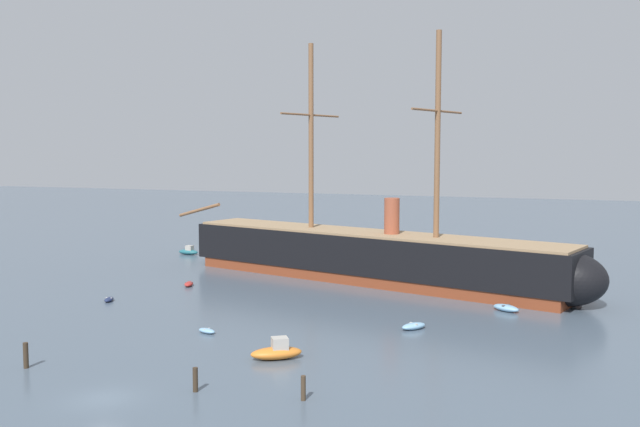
{
  "coord_description": "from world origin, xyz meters",
  "views": [
    {
      "loc": [
        28.91,
        -37.71,
        16.32
      ],
      "look_at": [
        2.38,
        34.12,
        9.24
      ],
      "focal_mm": 40.37,
      "sensor_mm": 36.0,
      "label": 1
    }
  ],
  "objects_px": {
    "dinghy_alongside_stern": "(506,308)",
    "mooring_piling_left_pair": "(195,380)",
    "motorboat_foreground_right": "(277,351)",
    "motorboat_far_left": "(188,251)",
    "tall_ship": "(370,256)",
    "dinghy_near_centre": "(207,331)",
    "dinghy_mid_right": "(414,326)",
    "dinghy_alongside_bow": "(189,284)",
    "mooring_piling_right_pair": "(26,355)",
    "dinghy_far_right": "(590,287)",
    "mooring_piling_nearest": "(303,388)",
    "dinghy_mid_left": "(109,299)",
    "dinghy_distant_centre": "(399,255)"
  },
  "relations": [
    {
      "from": "dinghy_near_centre",
      "to": "dinghy_alongside_bow",
      "type": "relative_size",
      "value": 0.84
    },
    {
      "from": "dinghy_distant_centre",
      "to": "mooring_piling_left_pair",
      "type": "bearing_deg",
      "value": -88.4
    },
    {
      "from": "dinghy_mid_right",
      "to": "motorboat_far_left",
      "type": "distance_m",
      "value": 53.44
    },
    {
      "from": "dinghy_near_centre",
      "to": "mooring_piling_left_pair",
      "type": "distance_m",
      "value": 15.27
    },
    {
      "from": "dinghy_alongside_stern",
      "to": "mooring_piling_right_pair",
      "type": "bearing_deg",
      "value": -135.11
    },
    {
      "from": "dinghy_near_centre",
      "to": "mooring_piling_nearest",
      "type": "relative_size",
      "value": 1.22
    },
    {
      "from": "motorboat_far_left",
      "to": "dinghy_distant_centre",
      "type": "bearing_deg",
      "value": 16.2
    },
    {
      "from": "dinghy_near_centre",
      "to": "dinghy_alongside_stern",
      "type": "distance_m",
      "value": 29.76
    },
    {
      "from": "tall_ship",
      "to": "mooring_piling_nearest",
      "type": "height_order",
      "value": "tall_ship"
    },
    {
      "from": "dinghy_mid_right",
      "to": "dinghy_distant_centre",
      "type": "height_order",
      "value": "dinghy_distant_centre"
    },
    {
      "from": "mooring_piling_left_pair",
      "to": "mooring_piling_right_pair",
      "type": "xyz_separation_m",
      "value": [
        -14.4,
        0.18,
        0.14
      ]
    },
    {
      "from": "dinghy_alongside_stern",
      "to": "mooring_piling_left_pair",
      "type": "height_order",
      "value": "mooring_piling_left_pair"
    },
    {
      "from": "dinghy_alongside_bow",
      "to": "tall_ship",
      "type": "bearing_deg",
      "value": 28.49
    },
    {
      "from": "tall_ship",
      "to": "mooring_piling_nearest",
      "type": "distance_m",
      "value": 42.13
    },
    {
      "from": "dinghy_far_right",
      "to": "tall_ship",
      "type": "bearing_deg",
      "value": -170.37
    },
    {
      "from": "dinghy_mid_left",
      "to": "dinghy_distant_centre",
      "type": "xyz_separation_m",
      "value": [
        21.22,
        41.13,
        0.1
      ]
    },
    {
      "from": "dinghy_near_centre",
      "to": "dinghy_mid_right",
      "type": "relative_size",
      "value": 0.74
    },
    {
      "from": "motorboat_foreground_right",
      "to": "motorboat_far_left",
      "type": "xyz_separation_m",
      "value": [
        -34.51,
        45.11,
        -0.1
      ]
    },
    {
      "from": "dinghy_distant_centre",
      "to": "mooring_piling_nearest",
      "type": "height_order",
      "value": "mooring_piling_nearest"
    },
    {
      "from": "dinghy_mid_left",
      "to": "motorboat_foreground_right",
      "type": "bearing_deg",
      "value": -27.18
    },
    {
      "from": "dinghy_near_centre",
      "to": "dinghy_far_right",
      "type": "height_order",
      "value": "dinghy_far_right"
    },
    {
      "from": "tall_ship",
      "to": "mooring_piling_left_pair",
      "type": "bearing_deg",
      "value": -89.62
    },
    {
      "from": "dinghy_mid_right",
      "to": "mooring_piling_nearest",
      "type": "bearing_deg",
      "value": -97.3
    },
    {
      "from": "mooring_piling_nearest",
      "to": "dinghy_mid_left",
      "type": "bearing_deg",
      "value": 145.78
    },
    {
      "from": "dinghy_mid_left",
      "to": "motorboat_far_left",
      "type": "xyz_separation_m",
      "value": [
        -9.42,
        32.23,
        0.27
      ]
    },
    {
      "from": "dinghy_alongside_bow",
      "to": "dinghy_alongside_stern",
      "type": "xyz_separation_m",
      "value": [
        36.44,
        -0.44,
        0.08
      ]
    },
    {
      "from": "dinghy_mid_right",
      "to": "dinghy_mid_left",
      "type": "bearing_deg",
      "value": 179.46
    },
    {
      "from": "dinghy_distant_centre",
      "to": "mooring_piling_nearest",
      "type": "xyz_separation_m",
      "value": [
        9.14,
        -61.78,
        0.5
      ]
    },
    {
      "from": "dinghy_mid_right",
      "to": "dinghy_far_right",
      "type": "bearing_deg",
      "value": 59.36
    },
    {
      "from": "dinghy_mid_right",
      "to": "dinghy_near_centre",
      "type": "bearing_deg",
      "value": -155.59
    },
    {
      "from": "dinghy_far_right",
      "to": "mooring_piling_nearest",
      "type": "relative_size",
      "value": 1.41
    },
    {
      "from": "dinghy_mid_right",
      "to": "dinghy_distant_centre",
      "type": "bearing_deg",
      "value": 105.82
    },
    {
      "from": "mooring_piling_nearest",
      "to": "dinghy_mid_right",
      "type": "bearing_deg",
      "value": 82.7
    },
    {
      "from": "motorboat_foreground_right",
      "to": "mooring_piling_nearest",
      "type": "xyz_separation_m",
      "value": [
        5.27,
        -7.76,
        0.22
      ]
    },
    {
      "from": "dinghy_mid_right",
      "to": "mooring_piling_right_pair",
      "type": "height_order",
      "value": "mooring_piling_right_pair"
    },
    {
      "from": "dinghy_alongside_stern",
      "to": "mooring_piling_left_pair",
      "type": "relative_size",
      "value": 1.9
    },
    {
      "from": "dinghy_near_centre",
      "to": "mooring_piling_right_pair",
      "type": "height_order",
      "value": "mooring_piling_right_pair"
    },
    {
      "from": "dinghy_far_right",
      "to": "mooring_piling_nearest",
      "type": "xyz_separation_m",
      "value": [
        -17.61,
        -45.65,
        0.55
      ]
    },
    {
      "from": "dinghy_far_right",
      "to": "mooring_piling_left_pair",
      "type": "bearing_deg",
      "value": -118.21
    },
    {
      "from": "tall_ship",
      "to": "dinghy_far_right",
      "type": "xyz_separation_m",
      "value": [
        25.28,
        4.29,
        -2.88
      ]
    },
    {
      "from": "tall_ship",
      "to": "dinghy_mid_right",
      "type": "height_order",
      "value": "tall_ship"
    },
    {
      "from": "mooring_piling_right_pair",
      "to": "dinghy_far_right",
      "type": "bearing_deg",
      "value": 49.69
    },
    {
      "from": "dinghy_near_centre",
      "to": "dinghy_far_right",
      "type": "bearing_deg",
      "value": 46.03
    },
    {
      "from": "mooring_piling_right_pair",
      "to": "motorboat_foreground_right",
      "type": "bearing_deg",
      "value": 27.33
    },
    {
      "from": "mooring_piling_left_pair",
      "to": "dinghy_mid_left",
      "type": "bearing_deg",
      "value": 136.76
    },
    {
      "from": "tall_ship",
      "to": "dinghy_mid_right",
      "type": "bearing_deg",
      "value": -63.95
    },
    {
      "from": "dinghy_alongside_bow",
      "to": "motorboat_far_left",
      "type": "distance_m",
      "value": 25.45
    },
    {
      "from": "motorboat_far_left",
      "to": "mooring_piling_nearest",
      "type": "relative_size",
      "value": 2.09
    },
    {
      "from": "mooring_piling_left_pair",
      "to": "dinghy_distant_centre",
      "type": "bearing_deg",
      "value": 91.6
    },
    {
      "from": "dinghy_mid_right",
      "to": "dinghy_alongside_stern",
      "type": "distance_m",
      "value": 12.41
    }
  ]
}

